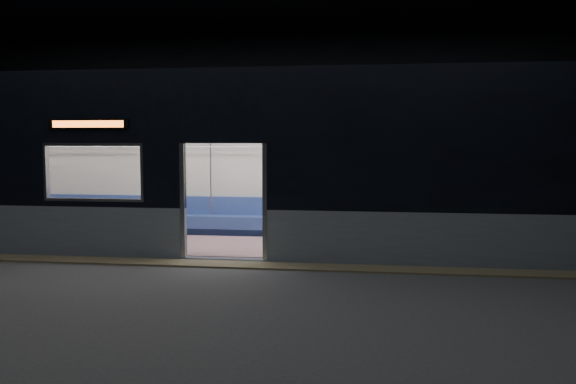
# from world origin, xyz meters

# --- Properties ---
(station_floor) EXTENTS (24.00, 14.00, 0.01)m
(station_floor) POSITION_xyz_m (0.00, 0.00, -0.01)
(station_floor) COLOR #47494C
(station_floor) RESTS_ON ground
(station_envelope) EXTENTS (24.00, 14.00, 5.00)m
(station_envelope) POSITION_xyz_m (0.00, 0.00, 3.66)
(station_envelope) COLOR black
(station_envelope) RESTS_ON station_floor
(tactile_strip) EXTENTS (22.80, 0.50, 0.03)m
(tactile_strip) POSITION_xyz_m (0.00, 0.55, 0.01)
(tactile_strip) COLOR #8C7F59
(tactile_strip) RESTS_ON station_floor
(metro_car) EXTENTS (18.00, 3.04, 3.35)m
(metro_car) POSITION_xyz_m (-0.00, 2.54, 1.85)
(metro_car) COLOR #8D9DA9
(metro_car) RESTS_ON station_floor
(passenger) EXTENTS (0.35, 0.61, 1.27)m
(passenger) POSITION_xyz_m (1.45, 3.55, 0.76)
(passenger) COLOR black
(passenger) RESTS_ON metro_car
(handbag) EXTENTS (0.32, 0.30, 0.13)m
(handbag) POSITION_xyz_m (1.48, 3.35, 0.65)
(handbag) COLOR black
(handbag) RESTS_ON passenger
(transit_map) EXTENTS (0.94, 0.03, 0.61)m
(transit_map) POSITION_xyz_m (1.78, 3.85, 1.45)
(transit_map) COLOR white
(transit_map) RESTS_ON metro_car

